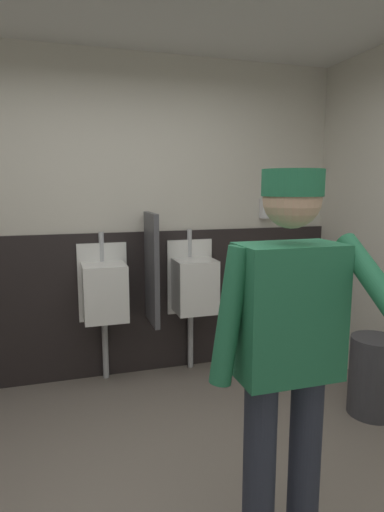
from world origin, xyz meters
TOP-DOWN VIEW (x-y plane):
  - wall_back at (0.00, 1.90)m, footprint 4.53×0.12m
  - wainscot_band_back at (0.00, 1.82)m, footprint 3.93×0.03m
  - urinal_left at (-0.11, 1.68)m, footprint 0.40×0.34m
  - urinal_middle at (0.64, 1.68)m, footprint 0.40×0.34m
  - privacy_divider_panel at (0.27, 1.61)m, footprint 0.04×0.40m
  - person at (0.45, -0.24)m, footprint 0.64×0.60m
  - trash_bin at (1.65, 0.62)m, footprint 0.34×0.34m
  - soap_dispenser at (1.37, 1.80)m, footprint 0.10×0.07m

SIDE VIEW (x-z plane):
  - trash_bin at x=1.65m, z-range 0.00..0.56m
  - wainscot_band_back at x=0.00m, z-range 0.00..1.23m
  - urinal_left at x=-0.11m, z-range 0.16..1.40m
  - urinal_middle at x=0.64m, z-range 0.16..1.40m
  - privacy_divider_panel at x=0.27m, z-range 0.50..1.40m
  - person at x=0.45m, z-range 0.15..1.83m
  - wall_back at x=0.00m, z-range 0.00..2.67m
  - soap_dispenser at x=1.37m, z-range 1.32..1.50m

